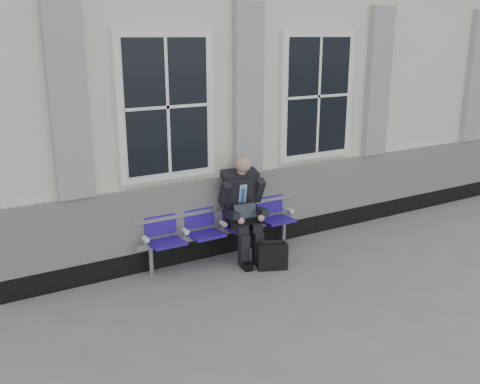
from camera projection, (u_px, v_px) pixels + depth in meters
ground at (356, 269)px, 7.48m from camera, size 70.00×70.00×0.00m
station_building at (231, 88)px, 9.71m from camera, size 14.40×4.40×4.49m
bench at (221, 222)px, 7.72m from camera, size 2.60×0.47×0.91m
businessman at (243, 205)px, 7.67m from camera, size 0.67×0.89×1.52m
briefcase at (272, 256)px, 7.45m from camera, size 0.45×0.32×0.43m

